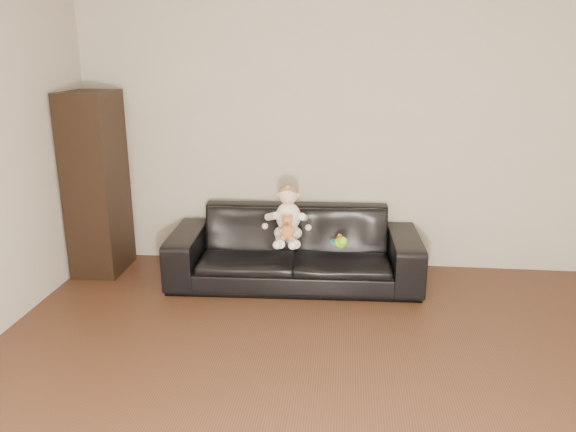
# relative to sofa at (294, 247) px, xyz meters

# --- Properties ---
(wall_back) EXTENTS (5.00, 0.00, 5.00)m
(wall_back) POSITION_rel_sofa_xyz_m (0.43, 0.50, 0.98)
(wall_back) COLOR #B2A996
(wall_back) RESTS_ON ground
(sofa) EXTENTS (2.25, 0.95, 0.65)m
(sofa) POSITION_rel_sofa_xyz_m (0.00, 0.00, 0.00)
(sofa) COLOR black
(sofa) RESTS_ON floor
(cabinet) EXTENTS (0.42, 0.58, 1.67)m
(cabinet) POSITION_rel_sofa_xyz_m (-1.84, 0.10, 0.51)
(cabinet) COLOR black
(cabinet) RESTS_ON floor
(shelf_item) EXTENTS (0.18, 0.25, 0.28)m
(shelf_item) POSITION_rel_sofa_xyz_m (-1.82, 0.10, 0.89)
(shelf_item) COLOR silver
(shelf_item) RESTS_ON cabinet
(baby) EXTENTS (0.38, 0.45, 0.50)m
(baby) POSITION_rel_sofa_xyz_m (-0.05, -0.12, 0.32)
(baby) COLOR silver
(baby) RESTS_ON sofa
(teddy_bear) EXTENTS (0.15, 0.15, 0.21)m
(teddy_bear) POSITION_rel_sofa_xyz_m (-0.04, -0.27, 0.27)
(teddy_bear) COLOR #B56E33
(teddy_bear) RESTS_ON sofa
(toy_green) EXTENTS (0.13, 0.15, 0.09)m
(toy_green) POSITION_rel_sofa_xyz_m (0.41, -0.26, 0.15)
(toy_green) COLOR #6ED519
(toy_green) RESTS_ON sofa
(toy_rattle) EXTENTS (0.08, 0.08, 0.06)m
(toy_rattle) POSITION_rel_sofa_xyz_m (0.40, -0.11, 0.13)
(toy_rattle) COLOR red
(toy_rattle) RESTS_ON sofa
(toy_blue_disc) EXTENTS (0.11, 0.11, 0.01)m
(toy_blue_disc) POSITION_rel_sofa_xyz_m (0.37, -0.13, 0.11)
(toy_blue_disc) COLOR #1A93D2
(toy_blue_disc) RESTS_ON sofa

